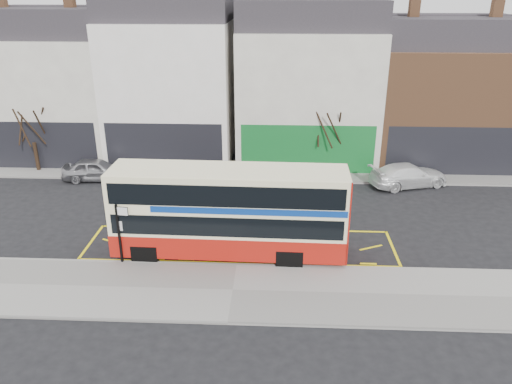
{
  "coord_description": "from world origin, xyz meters",
  "views": [
    {
      "loc": [
        1.67,
        -18.69,
        11.14
      ],
      "look_at": [
        0.71,
        2.0,
        2.49
      ],
      "focal_mm": 35.0,
      "sensor_mm": 36.0,
      "label": 1
    }
  ],
  "objects_px": {
    "double_decker_bus": "(230,211)",
    "bus_stop_post": "(120,228)",
    "street_tree_left": "(29,117)",
    "car_grey": "(204,177)",
    "car_silver": "(96,170)",
    "car_white": "(409,175)",
    "street_tree_right": "(329,118)"
  },
  "relations": [
    {
      "from": "car_grey",
      "to": "car_white",
      "type": "bearing_deg",
      "value": -104.31
    },
    {
      "from": "bus_stop_post",
      "to": "street_tree_left",
      "type": "relative_size",
      "value": 0.5
    },
    {
      "from": "car_white",
      "to": "street_tree_left",
      "type": "xyz_separation_m",
      "value": [
        -23.09,
        1.33,
        2.94
      ]
    },
    {
      "from": "double_decker_bus",
      "to": "street_tree_right",
      "type": "relative_size",
      "value": 1.92
    },
    {
      "from": "bus_stop_post",
      "to": "car_white",
      "type": "relative_size",
      "value": 0.57
    },
    {
      "from": "double_decker_bus",
      "to": "car_grey",
      "type": "bearing_deg",
      "value": 107.62
    },
    {
      "from": "street_tree_left",
      "to": "street_tree_right",
      "type": "xyz_separation_m",
      "value": [
        18.4,
        0.59,
        -0.04
      ]
    },
    {
      "from": "double_decker_bus",
      "to": "bus_stop_post",
      "type": "distance_m",
      "value": 4.65
    },
    {
      "from": "bus_stop_post",
      "to": "street_tree_left",
      "type": "xyz_separation_m",
      "value": [
        -8.8,
        11.1,
        1.85
      ]
    },
    {
      "from": "car_silver",
      "to": "street_tree_left",
      "type": "xyz_separation_m",
      "value": [
        -4.23,
        1.24,
        2.94
      ]
    },
    {
      "from": "car_grey",
      "to": "car_white",
      "type": "height_order",
      "value": "car_white"
    },
    {
      "from": "street_tree_left",
      "to": "double_decker_bus",
      "type": "bearing_deg",
      "value": -36.92
    },
    {
      "from": "street_tree_right",
      "to": "bus_stop_post",
      "type": "bearing_deg",
      "value": -129.42
    },
    {
      "from": "bus_stop_post",
      "to": "car_silver",
      "type": "xyz_separation_m",
      "value": [
        -4.57,
        9.86,
        -1.09
      ]
    },
    {
      "from": "car_grey",
      "to": "bus_stop_post",
      "type": "bearing_deg",
      "value": 147.82
    },
    {
      "from": "car_silver",
      "to": "bus_stop_post",
      "type": "bearing_deg",
      "value": -159.69
    },
    {
      "from": "car_grey",
      "to": "street_tree_right",
      "type": "distance_m",
      "value": 8.41
    },
    {
      "from": "street_tree_left",
      "to": "street_tree_right",
      "type": "relative_size",
      "value": 1.01
    },
    {
      "from": "double_decker_bus",
      "to": "car_silver",
      "type": "xyz_separation_m",
      "value": [
        -9.07,
        8.76,
        -1.44
      ]
    },
    {
      "from": "double_decker_bus",
      "to": "bus_stop_post",
      "type": "relative_size",
      "value": 3.8
    },
    {
      "from": "double_decker_bus",
      "to": "street_tree_left",
      "type": "bearing_deg",
      "value": 144.39
    },
    {
      "from": "street_tree_left",
      "to": "street_tree_right",
      "type": "height_order",
      "value": "street_tree_left"
    },
    {
      "from": "double_decker_bus",
      "to": "street_tree_right",
      "type": "bearing_deg",
      "value": 65.58
    },
    {
      "from": "car_grey",
      "to": "street_tree_left",
      "type": "xyz_separation_m",
      "value": [
        -11.01,
        2.17,
        2.96
      ]
    },
    {
      "from": "bus_stop_post",
      "to": "street_tree_left",
      "type": "distance_m",
      "value": 14.28
    },
    {
      "from": "double_decker_bus",
      "to": "bus_stop_post",
      "type": "height_order",
      "value": "double_decker_bus"
    },
    {
      "from": "bus_stop_post",
      "to": "car_white",
      "type": "distance_m",
      "value": 17.34
    },
    {
      "from": "car_grey",
      "to": "street_tree_right",
      "type": "xyz_separation_m",
      "value": [
        7.39,
        2.75,
        2.92
      ]
    },
    {
      "from": "double_decker_bus",
      "to": "car_grey",
      "type": "xyz_separation_m",
      "value": [
        -2.29,
        7.82,
        -1.45
      ]
    },
    {
      "from": "street_tree_right",
      "to": "car_silver",
      "type": "bearing_deg",
      "value": -172.67
    },
    {
      "from": "street_tree_left",
      "to": "bus_stop_post",
      "type": "bearing_deg",
      "value": -51.58
    },
    {
      "from": "car_grey",
      "to": "street_tree_left",
      "type": "distance_m",
      "value": 11.61
    }
  ]
}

